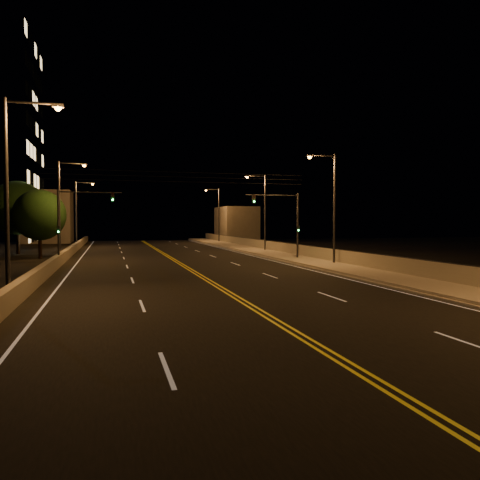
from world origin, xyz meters
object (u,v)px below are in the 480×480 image
object	(u,v)px
streetlight_2	(263,208)
streetlight_4	(13,186)
streetlight_6	(78,210)
traffic_signal_right	(288,218)
streetlight_5	(62,204)
tree_1	(17,208)
streetlight_1	(331,202)
streetlight_3	(217,212)
tree_0	(40,215)
traffic_signal_left	(71,218)

from	to	relation	value
streetlight_2	streetlight_4	distance (m)	36.40
streetlight_6	traffic_signal_right	distance (m)	33.80
streetlight_5	tree_1	distance (m)	13.03
streetlight_2	streetlight_4	world-z (taller)	same
tree_1	streetlight_1	bearing A→B (deg)	-39.44
streetlight_5	streetlight_2	bearing A→B (deg)	17.78
streetlight_4	streetlight_3	bearing A→B (deg)	68.14
streetlight_1	traffic_signal_right	xyz separation A→B (m)	(-1.51, 5.78, -1.32)
traffic_signal_right	tree_1	distance (m)	30.64
streetlight_6	tree_1	distance (m)	12.12
streetlight_2	streetlight_4	size ratio (longest dim) A/B	1.00
tree_0	streetlight_4	bearing A→B (deg)	-84.67
streetlight_4	streetlight_5	size ratio (longest dim) A/B	1.00
streetlight_2	traffic_signal_left	world-z (taller)	streetlight_2
streetlight_4	traffic_signal_left	bearing A→B (deg)	86.40
streetlight_5	traffic_signal_right	distance (m)	20.58
tree_0	tree_1	world-z (taller)	tree_1
streetlight_1	streetlight_6	size ratio (longest dim) A/B	1.00
streetlight_3	tree_0	size ratio (longest dim) A/B	1.34
streetlight_3	streetlight_5	world-z (taller)	same
streetlight_3	tree_1	distance (m)	33.32
streetlight_2	traffic_signal_right	distance (m)	11.98
streetlight_3	traffic_signal_left	size ratio (longest dim) A/B	1.46
streetlight_1	traffic_signal_left	size ratio (longest dim) A/B	1.46
traffic_signal_right	traffic_signal_left	world-z (taller)	same
streetlight_1	streetlight_5	distance (m)	23.97
streetlight_4	tree_0	size ratio (longest dim) A/B	1.34
streetlight_3	tree_0	bearing A→B (deg)	-131.77
streetlight_2	tree_0	size ratio (longest dim) A/B	1.34
streetlight_1	traffic_signal_left	xyz separation A→B (m)	(-20.33, 5.78, -1.32)
streetlight_6	streetlight_3	bearing A→B (deg)	21.78
streetlight_2	tree_1	distance (m)	27.64
traffic_signal_left	streetlight_4	bearing A→B (deg)	-93.60
streetlight_4	streetlight_1	bearing A→B (deg)	28.89
traffic_signal_right	tree_1	size ratio (longest dim) A/B	0.77
streetlight_2	streetlight_6	size ratio (longest dim) A/B	1.00
streetlight_2	traffic_signal_right	bearing A→B (deg)	-97.27
streetlight_4	traffic_signal_left	size ratio (longest dim) A/B	1.46
streetlight_5	traffic_signal_left	bearing A→B (deg)	-77.36
streetlight_5	streetlight_6	bearing A→B (deg)	90.00
streetlight_1	streetlight_6	world-z (taller)	same
streetlight_2	streetlight_5	world-z (taller)	same
streetlight_6	streetlight_1	bearing A→B (deg)	-57.02
streetlight_3	streetlight_6	distance (m)	23.09
streetlight_6	tree_0	size ratio (longest dim) A/B	1.34
streetlight_1	traffic_signal_right	size ratio (longest dim) A/B	1.46
streetlight_2	tree_1	bearing A→B (deg)	169.99
streetlight_4	streetlight_5	distance (m)	22.54
tree_1	streetlight_6	bearing A→B (deg)	61.51
streetlight_6	traffic_signal_right	size ratio (longest dim) A/B	1.46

